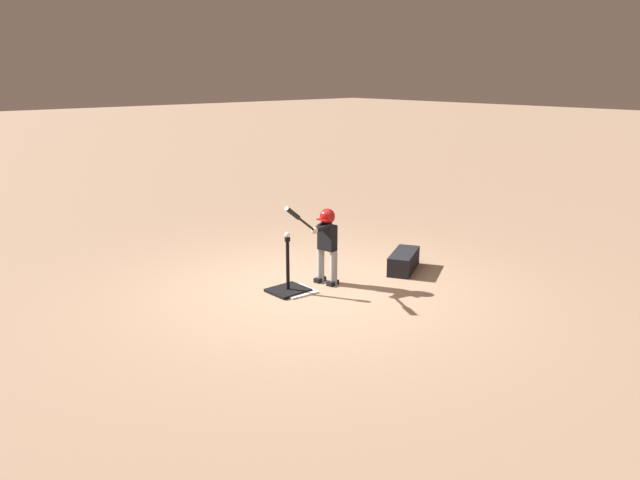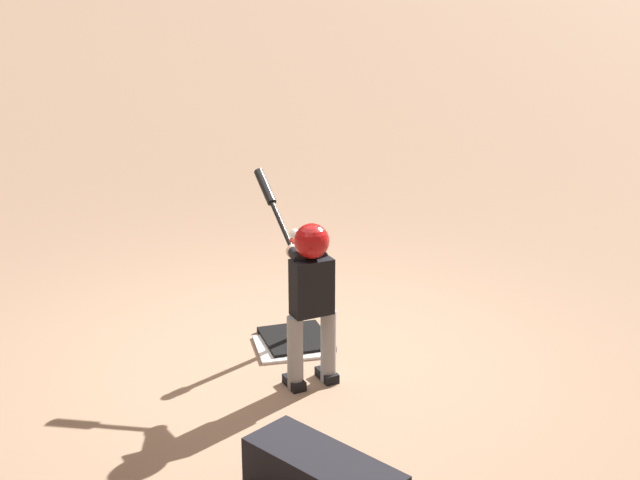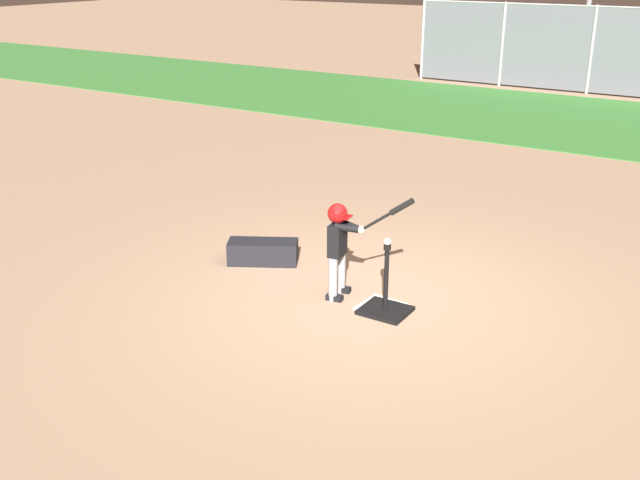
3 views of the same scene
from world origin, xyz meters
name	(u,v)px [view 2 (image 2 of 3)]	position (x,y,z in m)	size (l,w,h in m)	color
ground_plane	(284,364)	(0.00, 0.00, 0.00)	(90.00, 90.00, 0.00)	#93755B
home_plate	(289,347)	(0.22, -0.10, 0.01)	(0.44, 0.44, 0.02)	white
batting_tee	(296,330)	(0.31, -0.17, 0.09)	(0.49, 0.44, 0.76)	black
batter_child	(309,282)	(-0.30, -0.09, 0.68)	(0.94, 0.35, 1.23)	gray
baseball	(295,234)	(0.31, -0.17, 0.80)	(0.07, 0.07, 0.07)	white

